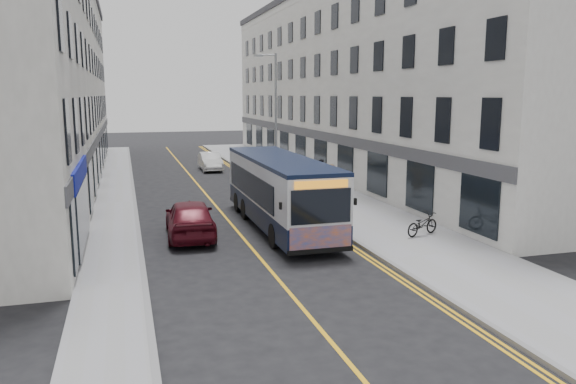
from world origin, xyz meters
TOP-DOWN VIEW (x-y plane):
  - ground at (0.00, 0.00)m, footprint 140.00×140.00m
  - pavement_east at (6.25, 12.00)m, footprint 4.50×64.00m
  - pavement_west at (-5.00, 12.00)m, footprint 2.00×64.00m
  - kerb_east at (4.00, 12.00)m, footprint 0.18×64.00m
  - kerb_west at (-4.00, 12.00)m, footprint 0.18×64.00m
  - road_centre_line at (0.00, 12.00)m, footprint 0.12×64.00m
  - road_dbl_yellow_inner at (3.55, 12.00)m, footprint 0.10×64.00m
  - road_dbl_yellow_outer at (3.75, 12.00)m, footprint 0.10×64.00m
  - terrace_east at (11.50, 21.00)m, footprint 6.00×46.00m
  - terrace_west at (-9.00, 21.00)m, footprint 6.00×46.00m
  - streetlamp at (4.17, 14.00)m, footprint 1.32×0.18m
  - city_bus at (1.89, 4.66)m, footprint 2.44×10.45m
  - bicycle at (6.86, 1.35)m, footprint 1.82×1.17m
  - pedestrian_near at (5.95, 9.07)m, footprint 0.73×0.49m
  - pedestrian_far at (7.18, 14.12)m, footprint 0.98×0.91m
  - car_white at (1.80, 24.00)m, footprint 1.46×4.11m
  - car_maroon at (-2.00, 4.06)m, footprint 2.07×4.70m

SIDE VIEW (x-z plane):
  - ground at x=0.00m, z-range 0.00..0.00m
  - road_centre_line at x=0.00m, z-range 0.00..0.01m
  - road_dbl_yellow_inner at x=3.55m, z-range 0.00..0.01m
  - road_dbl_yellow_outer at x=3.75m, z-range 0.00..0.01m
  - pavement_east at x=6.25m, z-range 0.00..0.12m
  - pavement_west at x=-5.00m, z-range 0.00..0.12m
  - kerb_east at x=4.00m, z-range 0.00..0.13m
  - kerb_west at x=-4.00m, z-range 0.00..0.13m
  - bicycle at x=6.86m, z-range 0.12..1.02m
  - car_white at x=1.80m, z-range 0.00..1.35m
  - car_maroon at x=-2.00m, z-range 0.00..1.57m
  - pedestrian_far at x=7.18m, z-range 0.12..1.75m
  - pedestrian_near at x=5.95m, z-range 0.12..2.08m
  - city_bus at x=1.89m, z-range 0.14..3.18m
  - streetlamp at x=4.17m, z-range 0.38..8.38m
  - terrace_east at x=11.50m, z-range 0.00..13.00m
  - terrace_west at x=-9.00m, z-range 0.00..13.00m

